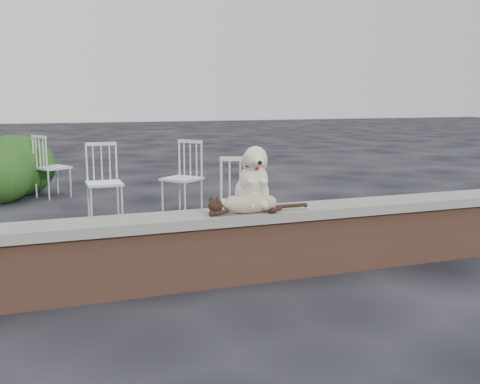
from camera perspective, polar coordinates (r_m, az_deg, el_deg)
name	(u,v)px	position (r m, az deg, el deg)	size (l,w,h in m)	color
ground	(195,285)	(4.56, -4.66, -9.44)	(60.00, 60.00, 0.00)	black
brick_wall	(194,255)	(4.49, -4.70, -6.42)	(6.00, 0.30, 0.50)	brown
capstone	(194,219)	(4.41, -4.76, -2.81)	(6.20, 0.40, 0.08)	slate
dog	(252,177)	(4.57, 1.23, 1.58)	(0.35, 0.46, 0.54)	beige
cat	(249,203)	(4.43, 0.96, -1.09)	(0.99, 0.24, 0.17)	tan
chair_e	(52,166)	(8.79, -18.62, 2.50)	(0.56, 0.56, 0.94)	white
chair_c	(241,202)	(5.49, 0.11, -1.05)	(0.56, 0.56, 0.94)	white
chair_d	(182,177)	(7.22, -5.96, 1.49)	(0.56, 0.56, 0.94)	white
chair_b	(104,182)	(6.99, -13.70, 1.00)	(0.56, 0.56, 0.94)	white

